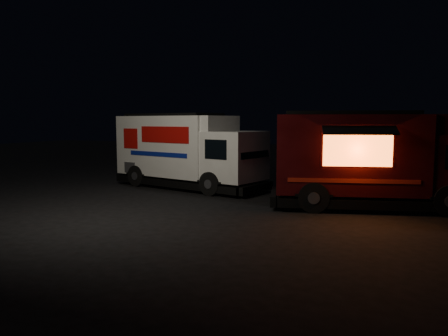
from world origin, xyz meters
TOP-DOWN VIEW (x-y plane):
  - ground at (0.00, 0.00)m, footprint 80.00×80.00m
  - white_truck at (-1.26, 3.45)m, footprint 7.64×4.36m
  - red_truck at (6.59, 1.63)m, footprint 7.44×4.10m

SIDE VIEW (x-z plane):
  - ground at x=0.00m, z-range 0.00..0.00m
  - red_truck at x=6.59m, z-range 0.00..3.28m
  - white_truck at x=-1.26m, z-range 0.00..3.28m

